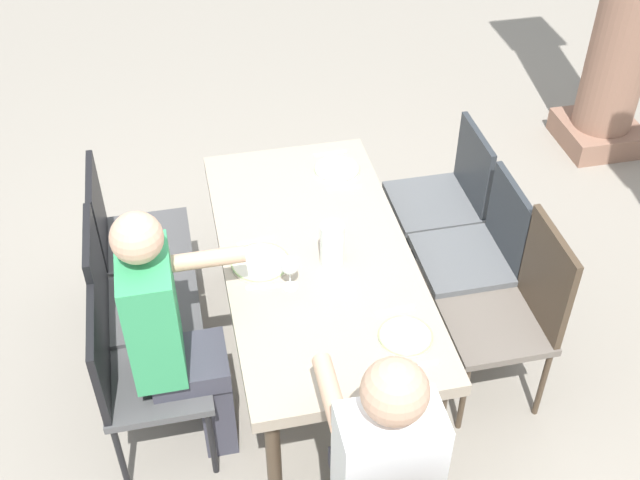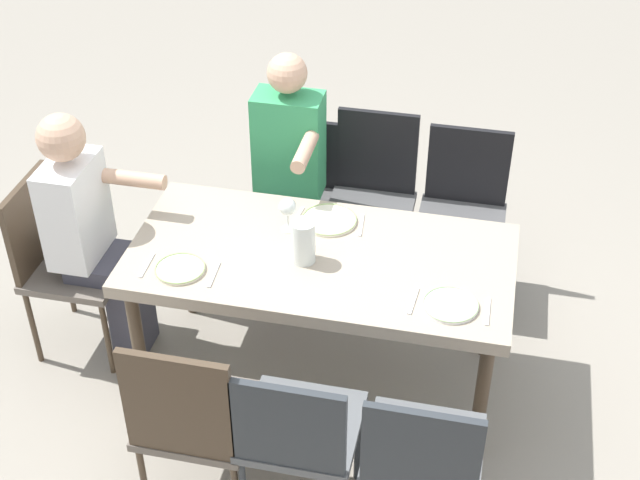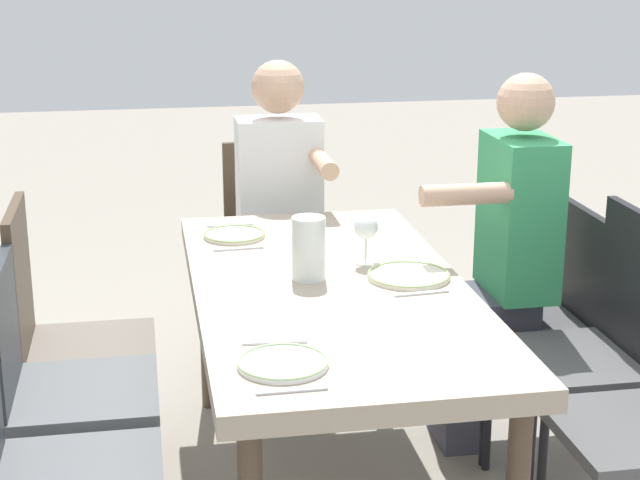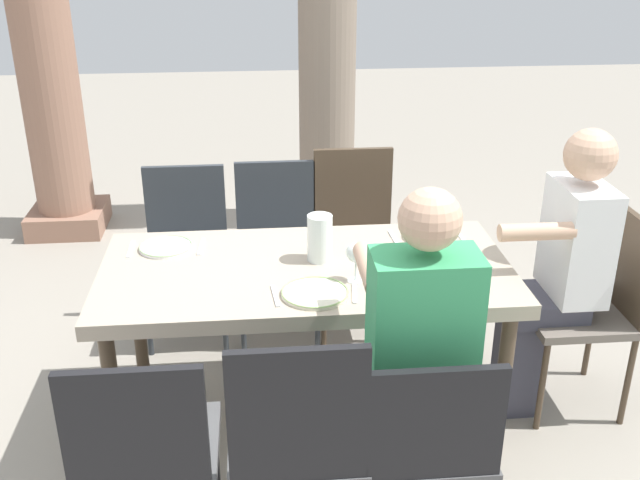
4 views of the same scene
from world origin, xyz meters
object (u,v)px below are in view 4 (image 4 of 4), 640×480
(water_pitcher, at_px, (320,240))
(chair_mid_north, at_px, (277,234))
(chair_mid_south, at_px, (297,438))
(plate_1, at_px, (315,293))
(chair_west_north, at_px, (186,240))
(chair_west_south, at_px, (145,451))
(wine_glass_1, at_px, (356,254))
(diner_woman_green, at_px, (415,357))
(dining_table, at_px, (306,281))
(chair_head_east, at_px, (595,298))
(stone_column_centre, at_px, (327,33))
(chair_east_south, at_px, (424,440))
(chair_east_north, at_px, (355,230))
(plate_0, at_px, (166,247))
(diner_man_white, at_px, (559,266))
(stone_column_near, at_px, (41,29))
(plate_2, at_px, (427,236))

(water_pitcher, bearing_deg, chair_mid_north, 101.34)
(chair_mid_south, distance_m, plate_1, 0.63)
(chair_mid_north, distance_m, plate_1, 1.11)
(chair_west_north, xyz_separation_m, chair_west_south, (0.00, -1.66, 0.01))
(chair_west_south, distance_m, wine_glass_1, 1.06)
(diner_woman_green, bearing_deg, chair_mid_north, 105.41)
(dining_table, bearing_deg, chair_head_east, 0.00)
(diner_woman_green, relative_size, stone_column_centre, 0.49)
(chair_east_south, bearing_deg, dining_table, 111.11)
(chair_west_north, height_order, chair_east_north, chair_east_north)
(chair_mid_north, relative_size, chair_east_south, 1.04)
(plate_1, bearing_deg, water_pitcher, 81.37)
(chair_mid_south, height_order, plate_0, chair_mid_south)
(diner_man_white, bearing_deg, stone_column_near, 138.68)
(chair_west_north, relative_size, stone_column_centre, 0.32)
(plate_0, relative_size, plate_1, 0.89)
(stone_column_near, relative_size, wine_glass_1, 17.32)
(chair_mid_north, xyz_separation_m, diner_man_white, (1.17, -0.83, 0.17))
(chair_west_north, height_order, chair_mid_north, chair_mid_north)
(chair_head_east, distance_m, plate_0, 1.88)
(dining_table, distance_m, stone_column_centre, 2.40)
(plate_0, bearing_deg, diner_woman_green, -44.41)
(chair_west_north, relative_size, diner_man_white, 0.68)
(chair_mid_south, height_order, diner_man_white, diner_man_white)
(chair_mid_south, bearing_deg, stone_column_near, 114.66)
(chair_mid_north, relative_size, plate_1, 3.44)
(chair_west_south, bearing_deg, plate_2, 43.65)
(plate_0, bearing_deg, dining_table, -21.24)
(chair_east_north, bearing_deg, chair_west_south, -117.89)
(dining_table, xyz_separation_m, stone_column_centre, (0.32, 2.28, 0.67))
(chair_east_south, bearing_deg, plate_1, 117.75)
(plate_1, height_order, wine_glass_1, wine_glass_1)
(chair_mid_south, bearing_deg, dining_table, 83.68)
(chair_east_south, distance_m, diner_man_white, 1.14)
(stone_column_near, bearing_deg, wine_glass_1, -54.94)
(chair_mid_north, height_order, wine_glass_1, wine_glass_1)
(dining_table, distance_m, water_pitcher, 0.18)
(stone_column_centre, relative_size, wine_glass_1, 16.68)
(diner_woman_green, distance_m, stone_column_near, 3.54)
(chair_east_south, relative_size, plate_0, 3.74)
(dining_table, bearing_deg, chair_mid_south, -96.32)
(chair_mid_south, bearing_deg, plate_0, 114.93)
(chair_mid_north, xyz_separation_m, chair_mid_south, (0.00, -1.66, 0.02))
(chair_west_north, height_order, chair_east_south, chair_west_north)
(dining_table, bearing_deg, diner_woman_green, -64.26)
(dining_table, height_order, plate_2, plate_2)
(stone_column_near, xyz_separation_m, plate_2, (2.08, -2.04, -0.64))
(stone_column_centre, bearing_deg, chair_west_south, -105.78)
(chair_west_north, xyz_separation_m, diner_man_white, (1.64, -0.83, 0.18))
(stone_column_near, bearing_deg, chair_mid_south, -65.34)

